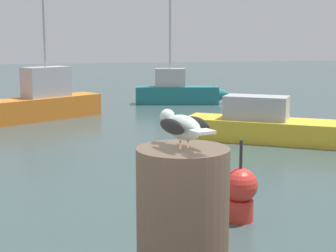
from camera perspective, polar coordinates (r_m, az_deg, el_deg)
name	(u,v)px	position (r m, az deg, el deg)	size (l,w,h in m)	color
mooring_post	(183,242)	(2.24, 1.59, -12.52)	(0.38, 0.38, 0.80)	#382D23
seagull	(182,126)	(2.11, 1.56, 0.00)	(0.19, 0.39, 0.14)	tan
boat_teal	(182,92)	(23.47, 1.57, 3.77)	(4.39, 1.83, 4.89)	#1E7075
boat_yellow	(295,128)	(15.13, 13.70, -0.24)	(5.60, 4.37, 1.55)	yellow
boat_orange	(30,103)	(19.24, -14.79, 2.39)	(5.38, 3.88, 5.33)	orange
channel_buoy	(240,192)	(8.54, 7.86, -7.13)	(0.56, 0.56, 1.33)	red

